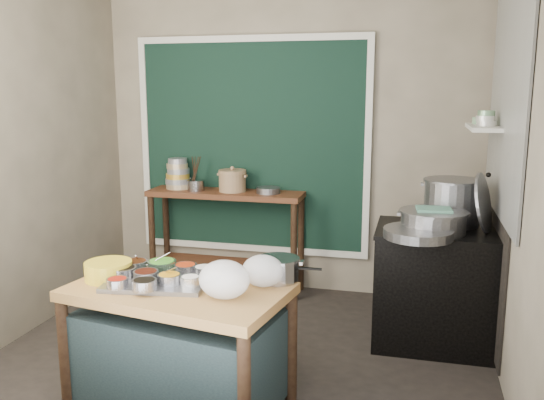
% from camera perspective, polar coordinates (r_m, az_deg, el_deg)
% --- Properties ---
extents(floor, '(3.50, 3.00, 0.02)m').
position_cam_1_polar(floor, '(4.31, -2.92, -15.06)').
color(floor, black).
rests_on(floor, ground).
extents(back_wall, '(3.50, 0.02, 2.80)m').
position_cam_1_polar(back_wall, '(5.36, 1.71, 5.79)').
color(back_wall, gray).
rests_on(back_wall, floor).
extents(left_wall, '(0.02, 3.00, 2.80)m').
position_cam_1_polar(left_wall, '(4.74, -23.95, 4.18)').
color(left_wall, gray).
rests_on(left_wall, floor).
extents(right_wall, '(0.02, 3.00, 2.80)m').
position_cam_1_polar(right_wall, '(3.78, 23.30, 2.74)').
color(right_wall, gray).
rests_on(right_wall, floor).
extents(curtain_panel, '(2.10, 0.02, 1.90)m').
position_cam_1_polar(curtain_panel, '(5.41, -2.02, 5.31)').
color(curtain_panel, black).
rests_on(curtain_panel, back_wall).
extents(curtain_frame, '(2.22, 0.03, 2.02)m').
position_cam_1_polar(curtain_frame, '(5.40, -2.05, 5.30)').
color(curtain_frame, beige).
rests_on(curtain_frame, back_wall).
extents(tile_panel, '(0.02, 1.70, 1.70)m').
position_cam_1_polar(tile_panel, '(4.29, 22.30, 9.73)').
color(tile_panel, '#B2B2AA').
rests_on(tile_panel, right_wall).
extents(soot_patch, '(0.01, 1.30, 1.30)m').
position_cam_1_polar(soot_patch, '(4.55, 21.14, -4.87)').
color(soot_patch, black).
rests_on(soot_patch, right_wall).
extents(wall_shelf, '(0.22, 0.70, 0.03)m').
position_cam_1_polar(wall_shelf, '(4.58, 20.26, 6.76)').
color(wall_shelf, beige).
rests_on(wall_shelf, right_wall).
extents(prep_table, '(1.35, 0.92, 0.75)m').
position_cam_1_polar(prep_table, '(3.56, -9.12, -14.19)').
color(prep_table, olive).
rests_on(prep_table, floor).
extents(back_counter, '(1.45, 0.40, 0.95)m').
position_cam_1_polar(back_counter, '(5.45, -4.55, -4.04)').
color(back_counter, '#522B17').
rests_on(back_counter, floor).
extents(stove_block, '(0.90, 0.68, 0.85)m').
position_cam_1_polar(stove_block, '(4.50, 16.06, -8.38)').
color(stove_block, black).
rests_on(stove_block, floor).
extents(stove_top, '(0.92, 0.69, 0.03)m').
position_cam_1_polar(stove_top, '(4.38, 16.37, -2.93)').
color(stove_top, black).
rests_on(stove_top, stove_block).
extents(condiment_tray, '(0.64, 0.50, 0.03)m').
position_cam_1_polar(condiment_tray, '(3.50, -11.24, -7.90)').
color(condiment_tray, gray).
rests_on(condiment_tray, prep_table).
extents(condiment_bowls, '(0.60, 0.48, 0.07)m').
position_cam_1_polar(condiment_bowls, '(3.51, -11.50, -7.12)').
color(condiment_bowls, gray).
rests_on(condiment_bowls, condiment_tray).
extents(yellow_basin, '(0.30, 0.30, 0.11)m').
position_cam_1_polar(yellow_basin, '(3.63, -15.90, -6.73)').
color(yellow_basin, '#B28F25').
rests_on(yellow_basin, prep_table).
extents(saucepan, '(0.27, 0.27, 0.14)m').
position_cam_1_polar(saucepan, '(3.46, 0.63, -6.87)').
color(saucepan, gray).
rests_on(saucepan, prep_table).
extents(plastic_bag_a, '(0.30, 0.26, 0.21)m').
position_cam_1_polar(plastic_bag_a, '(3.18, -4.74, -7.85)').
color(plastic_bag_a, white).
rests_on(plastic_bag_a, prep_table).
extents(plastic_bag_b, '(0.31, 0.29, 0.19)m').
position_cam_1_polar(plastic_bag_b, '(3.36, -0.90, -7.03)').
color(plastic_bag_b, white).
rests_on(plastic_bag_b, prep_table).
extents(bowl_stack, '(0.25, 0.25, 0.29)m').
position_cam_1_polar(bowl_stack, '(5.54, -9.27, 2.44)').
color(bowl_stack, tan).
rests_on(bowl_stack, back_counter).
extents(utensil_cup, '(0.20, 0.20, 0.10)m').
position_cam_1_polar(utensil_cup, '(5.40, -7.56, 1.45)').
color(utensil_cup, gray).
rests_on(utensil_cup, back_counter).
extents(ceramic_crock, '(0.32, 0.32, 0.18)m').
position_cam_1_polar(ceramic_crock, '(5.31, -3.95, 1.82)').
color(ceramic_crock, '#846748').
rests_on(ceramic_crock, back_counter).
extents(wide_bowl, '(0.27, 0.27, 0.05)m').
position_cam_1_polar(wide_bowl, '(5.22, -0.37, 0.97)').
color(wide_bowl, gray).
rests_on(wide_bowl, back_counter).
extents(stock_pot, '(0.51, 0.51, 0.34)m').
position_cam_1_polar(stock_pot, '(4.50, 17.38, -0.18)').
color(stock_pot, gray).
rests_on(stock_pot, stove_top).
extents(pot_lid, '(0.22, 0.44, 0.43)m').
position_cam_1_polar(pot_lid, '(4.32, 20.22, -0.27)').
color(pot_lid, gray).
rests_on(pot_lid, stove_top).
extents(steamer, '(0.58, 0.58, 0.16)m').
position_cam_1_polar(steamer, '(4.23, 15.68, -2.06)').
color(steamer, gray).
rests_on(steamer, stove_top).
extents(green_cloth, '(0.25, 0.20, 0.02)m').
position_cam_1_polar(green_cloth, '(4.21, 15.75, -0.89)').
color(green_cloth, '#58957D').
rests_on(green_cloth, steamer).
extents(shallow_pan, '(0.57, 0.57, 0.06)m').
position_cam_1_polar(shallow_pan, '(4.06, 14.28, -3.22)').
color(shallow_pan, gray).
rests_on(shallow_pan, stove_top).
extents(shelf_bowl_stack, '(0.14, 0.14, 0.11)m').
position_cam_1_polar(shelf_bowl_stack, '(4.50, 20.42, 7.55)').
color(shelf_bowl_stack, silver).
rests_on(shelf_bowl_stack, wall_shelf).
extents(shelf_bowl_green, '(0.16, 0.16, 0.05)m').
position_cam_1_polar(shelf_bowl_green, '(4.76, 20.07, 7.40)').
color(shelf_bowl_green, gray).
rests_on(shelf_bowl_green, wall_shelf).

